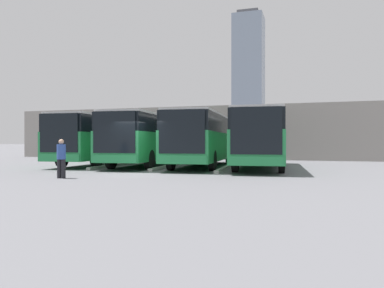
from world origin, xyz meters
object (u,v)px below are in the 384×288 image
(bus_0, at_px, (261,138))
(bus_1, at_px, (204,138))
(bus_3, at_px, (105,138))
(bus_2, at_px, (150,138))
(pedestrian, at_px, (61,157))

(bus_0, relative_size, bus_1, 1.00)
(bus_0, height_order, bus_1, same)
(bus_3, bearing_deg, bus_2, 169.23)
(bus_3, bearing_deg, pedestrian, 105.50)
(bus_0, relative_size, bus_2, 1.00)
(bus_2, bearing_deg, bus_1, 176.72)
(bus_1, bearing_deg, bus_2, -3.28)
(bus_2, distance_m, pedestrian, 8.87)
(bus_3, bearing_deg, bus_1, 172.96)
(bus_0, height_order, bus_3, same)
(bus_2, height_order, bus_3, same)
(pedestrian, bearing_deg, bus_1, 68.68)
(bus_1, xyz_separation_m, bus_2, (3.49, 0.09, 0.00))
(bus_0, height_order, pedestrian, bus_0)
(bus_1, height_order, bus_2, same)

